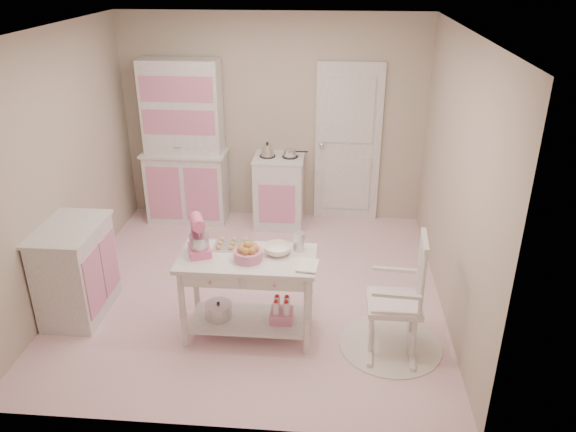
% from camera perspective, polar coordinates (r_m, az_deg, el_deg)
% --- Properties ---
extents(room_shell, '(3.84, 3.84, 2.62)m').
position_cam_1_polar(room_shell, '(5.25, -3.83, 7.96)').
color(room_shell, pink).
rests_on(room_shell, ground).
extents(door, '(0.82, 0.05, 2.04)m').
position_cam_1_polar(door, '(7.16, 6.11, 7.29)').
color(door, white).
rests_on(door, ground).
extents(hutch, '(1.06, 0.50, 2.08)m').
position_cam_1_polar(hutch, '(7.20, -10.54, 7.27)').
color(hutch, white).
rests_on(hutch, ground).
extents(stove, '(0.62, 0.57, 0.92)m').
position_cam_1_polar(stove, '(7.14, -0.92, 2.58)').
color(stove, white).
rests_on(stove, ground).
extents(base_cabinet, '(0.54, 0.84, 0.92)m').
position_cam_1_polar(base_cabinet, '(5.72, -20.74, -5.20)').
color(base_cabinet, white).
rests_on(base_cabinet, ground).
extents(lace_rug, '(0.92, 0.92, 0.01)m').
position_cam_1_polar(lace_rug, '(5.24, 10.33, -12.73)').
color(lace_rug, white).
rests_on(lace_rug, ground).
extents(rocking_chair, '(0.53, 0.75, 1.10)m').
position_cam_1_polar(rocking_chair, '(4.93, 10.81, -7.71)').
color(rocking_chair, white).
rests_on(rocking_chair, ground).
extents(work_table, '(1.20, 0.60, 0.80)m').
position_cam_1_polar(work_table, '(5.10, -4.05, -8.08)').
color(work_table, white).
rests_on(work_table, ground).
extents(stand_mixer, '(0.29, 0.33, 0.34)m').
position_cam_1_polar(stand_mixer, '(4.91, -9.07, -2.06)').
color(stand_mixer, pink).
rests_on(stand_mixer, work_table).
extents(cookie_tray, '(0.34, 0.24, 0.02)m').
position_cam_1_polar(cookie_tray, '(5.07, -5.57, -3.01)').
color(cookie_tray, silver).
rests_on(cookie_tray, work_table).
extents(bread_basket, '(0.25, 0.25, 0.09)m').
position_cam_1_polar(bread_basket, '(4.83, -4.06, -3.98)').
color(bread_basket, pink).
rests_on(bread_basket, work_table).
extents(mixing_bowl, '(0.25, 0.25, 0.08)m').
position_cam_1_polar(mixing_bowl, '(4.92, -1.06, -3.44)').
color(mixing_bowl, white).
rests_on(mixing_bowl, work_table).
extents(metal_pitcher, '(0.10, 0.10, 0.17)m').
position_cam_1_polar(metal_pitcher, '(4.95, 1.10, -2.61)').
color(metal_pitcher, silver).
rests_on(metal_pitcher, work_table).
extents(recipe_book, '(0.20, 0.25, 0.02)m').
position_cam_1_polar(recipe_book, '(4.74, 0.99, -4.97)').
color(recipe_book, white).
rests_on(recipe_book, work_table).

